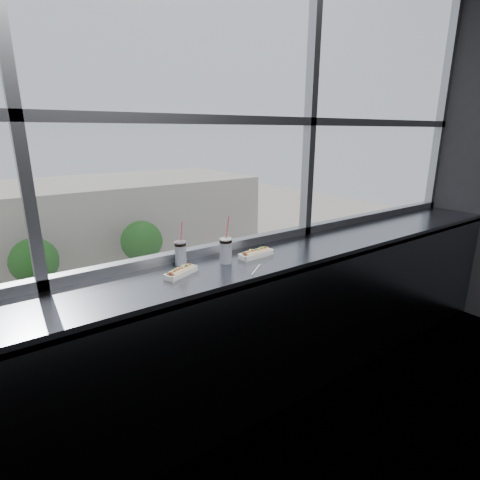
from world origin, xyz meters
TOP-DOWN VIEW (x-y plane):
  - wall_back_lower at (0.00, 1.50)m, footprint 6.00×0.00m
  - window_glass at (0.00, 1.52)m, footprint 6.00×0.00m
  - window_mullions at (0.00, 1.50)m, footprint 6.00×0.08m
  - counter at (0.00, 1.23)m, footprint 6.00×0.55m
  - counter_fascia at (0.00, 0.97)m, footprint 6.00×0.04m
  - hotdog_tray_left at (-0.29, 1.24)m, footprint 0.24×0.16m
  - hotdog_tray_right at (0.28, 1.24)m, footprint 0.26×0.10m
  - soda_cup_left at (-0.21, 1.41)m, footprint 0.08×0.08m
  - soda_cup_right at (0.05, 1.27)m, footprint 0.09×0.09m
  - loose_straw at (0.13, 1.04)m, footprint 0.15×0.12m
  - wrapper at (-0.36, 1.21)m, footprint 0.09×0.06m
  - plaza_ground at (0.00, 45.00)m, footprint 120.00×120.00m
  - street_asphalt at (0.00, 21.50)m, footprint 80.00×10.00m
  - far_sidewalk at (0.00, 29.50)m, footprint 80.00×6.00m
  - car_far_b at (0.54, 25.50)m, footprint 2.60×5.71m
  - car_near_d at (5.79, 17.50)m, footprint 2.59×5.99m
  - car_near_e at (12.65, 17.50)m, footprint 2.47×5.67m
  - car_near_c at (-0.58, 17.50)m, footprint 3.15×6.90m
  - pedestrian_d at (9.53, 29.93)m, footprint 0.77×1.03m
  - pedestrian_c at (4.19, 29.76)m, footprint 0.75×1.00m
  - tree_center at (1.56, 29.50)m, footprint 3.46×3.46m
  - tree_right at (9.86, 29.50)m, footprint 3.57×3.57m

SIDE VIEW (x-z plane):
  - plaza_ground at x=0.00m, z-range -11.00..-11.00m
  - far_sidewalk at x=0.00m, z-range -11.00..-10.96m
  - street_asphalt at x=0.00m, z-range -11.00..-10.94m
  - car_far_b at x=0.54m, z-range -10.94..-9.07m
  - car_near_e at x=12.65m, z-range -10.94..-9.07m
  - car_near_d at x=5.79m, z-range -10.94..-8.96m
  - pedestrian_c at x=4.19m, z-range -10.96..-8.72m
  - car_near_c at x=-0.58m, z-range -10.94..-8.68m
  - pedestrian_d at x=9.53m, z-range -10.96..-8.65m
  - tree_center at x=1.56m, z-range -10.04..-4.63m
  - tree_right at x=9.86m, z-range -10.01..-4.42m
  - wall_back_lower at x=0.00m, z-range -2.45..3.55m
  - counter_fascia at x=0.00m, z-range 0.03..1.07m
  - counter at x=0.00m, z-range 1.04..1.10m
  - loose_straw at x=0.13m, z-range 1.10..1.11m
  - wrapper at x=-0.36m, z-range 1.10..1.12m
  - hotdog_tray_left at x=-0.29m, z-range 1.09..1.15m
  - hotdog_tray_right at x=0.28m, z-range 1.09..1.16m
  - soda_cup_left at x=-0.21m, z-range 1.04..1.33m
  - soda_cup_right at x=0.05m, z-range 1.03..1.35m
  - window_glass at x=0.00m, z-range -0.70..5.30m
  - window_mullions at x=0.00m, z-range 1.10..3.50m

